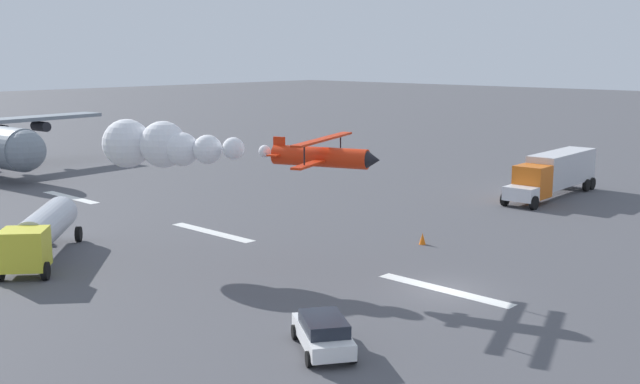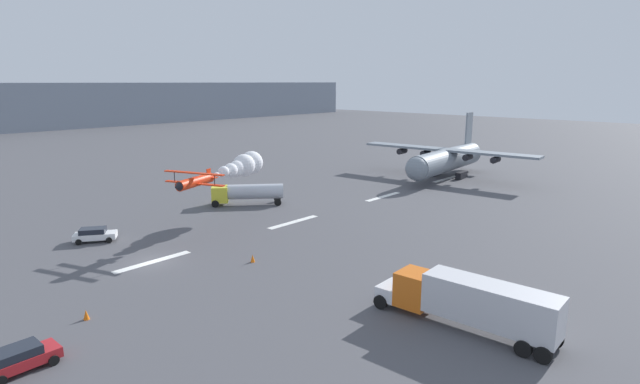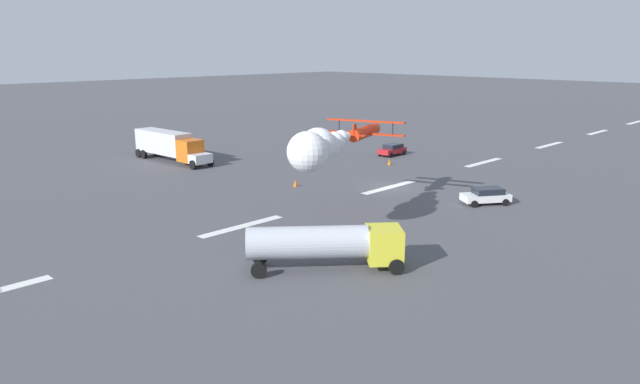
{
  "view_description": "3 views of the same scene",
  "coord_description": "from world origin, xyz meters",
  "px_view_note": "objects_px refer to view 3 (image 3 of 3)",
  "views": [
    {
      "loc": [
        -21.41,
        32.48,
        12.2
      ],
      "look_at": [
        6.74,
        2.27,
        4.66
      ],
      "focal_mm": 42.99,
      "sensor_mm": 36.0,
      "label": 1
    },
    {
      "loc": [
        -22.76,
        -42.82,
        17.0
      ],
      "look_at": [
        23.89,
        0.0,
        3.03
      ],
      "focal_mm": 28.1,
      "sensor_mm": 36.0,
      "label": 2
    },
    {
      "loc": [
        46.46,
        36.0,
        13.87
      ],
      "look_at": [
        14.14,
        3.99,
        2.68
      ],
      "focal_mm": 32.81,
      "sensor_mm": 36.0,
      "label": 3
    }
  ],
  "objects_px": {
    "stunt_biplane_red": "(324,145)",
    "followme_car_yellow": "(392,149)",
    "traffic_cone_far": "(295,183)",
    "fuel_tanker_truck": "(327,243)",
    "airport_staff_sedan": "(486,195)",
    "traffic_cone_near": "(389,162)",
    "semi_truck_orange": "(170,145)"
  },
  "relations": [
    {
      "from": "stunt_biplane_red",
      "to": "followme_car_yellow",
      "type": "xyz_separation_m",
      "value": [
        -30.24,
        -16.81,
        -5.96
      ]
    },
    {
      "from": "semi_truck_orange",
      "to": "airport_staff_sedan",
      "type": "relative_size",
      "value": 2.87
    },
    {
      "from": "stunt_biplane_red",
      "to": "fuel_tanker_truck",
      "type": "height_order",
      "value": "stunt_biplane_red"
    },
    {
      "from": "airport_staff_sedan",
      "to": "traffic_cone_near",
      "type": "bearing_deg",
      "value": -115.4
    },
    {
      "from": "stunt_biplane_red",
      "to": "airport_staff_sedan",
      "type": "bearing_deg",
      "value": 163.6
    },
    {
      "from": "traffic_cone_near",
      "to": "stunt_biplane_red",
      "type": "bearing_deg",
      "value": 27.72
    },
    {
      "from": "stunt_biplane_red",
      "to": "airport_staff_sedan",
      "type": "relative_size",
      "value": 3.58
    },
    {
      "from": "stunt_biplane_red",
      "to": "semi_truck_orange",
      "type": "distance_m",
      "value": 35.32
    },
    {
      "from": "followme_car_yellow",
      "to": "traffic_cone_far",
      "type": "xyz_separation_m",
      "value": [
        21.42,
        4.06,
        -0.44
      ]
    },
    {
      "from": "traffic_cone_near",
      "to": "traffic_cone_far",
      "type": "relative_size",
      "value": 1.0
    },
    {
      "from": "stunt_biplane_red",
      "to": "traffic_cone_near",
      "type": "distance_m",
      "value": 28.72
    },
    {
      "from": "semi_truck_orange",
      "to": "followme_car_yellow",
      "type": "bearing_deg",
      "value": 142.83
    },
    {
      "from": "stunt_biplane_red",
      "to": "followme_car_yellow",
      "type": "distance_m",
      "value": 35.11
    },
    {
      "from": "airport_staff_sedan",
      "to": "traffic_cone_far",
      "type": "bearing_deg",
      "value": -66.88
    },
    {
      "from": "traffic_cone_far",
      "to": "fuel_tanker_truck",
      "type": "bearing_deg",
      "value": 52.01
    },
    {
      "from": "airport_staff_sedan",
      "to": "traffic_cone_far",
      "type": "relative_size",
      "value": 6.12
    },
    {
      "from": "stunt_biplane_red",
      "to": "semi_truck_orange",
      "type": "bearing_deg",
      "value": -101.93
    },
    {
      "from": "followme_car_yellow",
      "to": "airport_staff_sedan",
      "type": "height_order",
      "value": "same"
    },
    {
      "from": "semi_truck_orange",
      "to": "followme_car_yellow",
      "type": "height_order",
      "value": "semi_truck_orange"
    },
    {
      "from": "followme_car_yellow",
      "to": "airport_staff_sedan",
      "type": "distance_m",
      "value": 25.71
    },
    {
      "from": "traffic_cone_far",
      "to": "airport_staff_sedan",
      "type": "bearing_deg",
      "value": 113.12
    },
    {
      "from": "followme_car_yellow",
      "to": "airport_staff_sedan",
      "type": "relative_size",
      "value": 0.9
    },
    {
      "from": "semi_truck_orange",
      "to": "followme_car_yellow",
      "type": "distance_m",
      "value": 28.89
    },
    {
      "from": "stunt_biplane_red",
      "to": "fuel_tanker_truck",
      "type": "xyz_separation_m",
      "value": [
        5.63,
        5.75,
        -5.02
      ]
    },
    {
      "from": "semi_truck_orange",
      "to": "airport_staff_sedan",
      "type": "height_order",
      "value": "semi_truck_orange"
    },
    {
      "from": "traffic_cone_far",
      "to": "followme_car_yellow",
      "type": "bearing_deg",
      "value": -169.28
    },
    {
      "from": "traffic_cone_near",
      "to": "traffic_cone_far",
      "type": "bearing_deg",
      "value": 0.94
    },
    {
      "from": "followme_car_yellow",
      "to": "traffic_cone_far",
      "type": "height_order",
      "value": "followme_car_yellow"
    },
    {
      "from": "stunt_biplane_red",
      "to": "airport_staff_sedan",
      "type": "xyz_separation_m",
      "value": [
        -16.32,
        4.8,
        -5.96
      ]
    },
    {
      "from": "semi_truck_orange",
      "to": "traffic_cone_far",
      "type": "distance_m",
      "value": 21.62
    },
    {
      "from": "semi_truck_orange",
      "to": "traffic_cone_far",
      "type": "height_order",
      "value": "semi_truck_orange"
    },
    {
      "from": "followme_car_yellow",
      "to": "traffic_cone_near",
      "type": "height_order",
      "value": "followme_car_yellow"
    }
  ]
}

